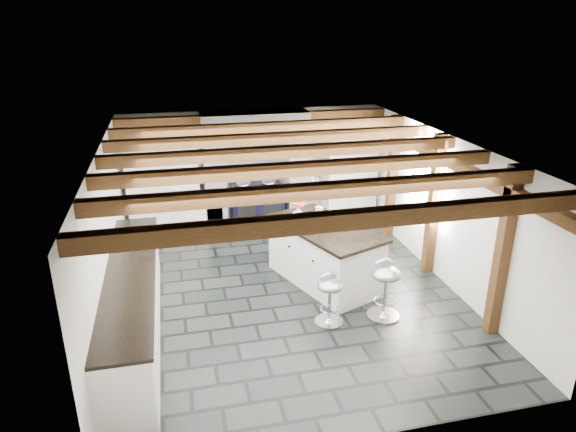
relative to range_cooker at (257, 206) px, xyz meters
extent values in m
plane|color=black|center=(0.00, -2.68, -0.47)|extent=(6.00, 6.00, 0.00)
plane|color=silver|center=(0.00, 0.32, 0.68)|extent=(5.00, 0.00, 5.00)
plane|color=silver|center=(-2.50, -2.68, 0.68)|extent=(0.00, 6.00, 6.00)
plane|color=silver|center=(2.50, -2.68, 0.68)|extent=(0.00, 6.00, 6.00)
plane|color=white|center=(0.00, -2.68, 1.83)|extent=(6.00, 6.00, 0.00)
cube|color=white|center=(-0.80, 0.02, 0.48)|extent=(0.40, 0.60, 1.90)
cube|color=white|center=(0.80, 0.02, 0.48)|extent=(0.40, 0.60, 1.90)
cube|color=brown|center=(0.00, 0.02, 1.52)|extent=(2.10, 0.65, 0.18)
cube|color=white|center=(0.00, 0.02, 1.68)|extent=(2.00, 0.60, 0.31)
cube|color=black|center=(0.00, -0.30, 1.58)|extent=(1.00, 0.03, 0.22)
cube|color=silver|center=(0.00, -0.31, 1.58)|extent=(0.90, 0.01, 0.14)
cube|color=white|center=(-1.75, 0.02, 0.53)|extent=(1.30, 0.58, 2.00)
cube|color=white|center=(1.90, 0.02, 0.53)|extent=(1.00, 0.58, 2.00)
cube|color=white|center=(-2.20, -3.28, -0.03)|extent=(0.60, 3.80, 0.88)
cube|color=black|center=(-2.20, -3.28, 0.43)|extent=(0.64, 3.80, 0.04)
cube|color=white|center=(-1.05, 0.02, -0.03)|extent=(0.70, 0.60, 0.88)
cube|color=black|center=(-1.05, 0.02, 0.43)|extent=(0.74, 0.64, 0.04)
cube|color=brown|center=(2.42, -2.68, 1.48)|extent=(0.15, 5.80, 0.14)
plane|color=white|center=(2.48, -2.08, 1.08)|extent=(0.00, 0.90, 0.90)
cube|color=brown|center=(0.00, -5.28, 1.74)|extent=(5.00, 0.16, 0.16)
cube|color=brown|center=(0.00, -4.41, 1.74)|extent=(5.00, 0.16, 0.16)
cube|color=brown|center=(0.00, -3.54, 1.74)|extent=(5.00, 0.16, 0.16)
cube|color=brown|center=(0.00, -2.68, 1.74)|extent=(5.00, 0.16, 0.16)
cube|color=brown|center=(0.00, -1.81, 1.74)|extent=(5.00, 0.16, 0.16)
cube|color=brown|center=(0.00, -0.94, 1.74)|extent=(5.00, 0.16, 0.16)
cube|color=brown|center=(0.00, -0.08, 1.74)|extent=(5.00, 0.16, 0.16)
cube|color=brown|center=(2.42, -4.28, 0.68)|extent=(0.15, 0.15, 2.30)
cube|color=brown|center=(2.42, -2.48, 0.68)|extent=(0.15, 0.15, 2.30)
cube|color=brown|center=(2.42, -0.88, 0.68)|extent=(0.15, 0.15, 2.30)
cylinder|color=black|center=(0.45, -2.73, 1.46)|extent=(0.01, 0.01, 0.56)
cylinder|color=white|center=(0.45, -2.73, 1.13)|extent=(0.09, 0.09, 0.22)
cylinder|color=black|center=(0.50, -2.43, 1.46)|extent=(0.01, 0.01, 0.56)
cylinder|color=white|center=(0.50, -2.43, 1.13)|extent=(0.09, 0.09, 0.22)
cylinder|color=black|center=(0.55, -2.13, 1.46)|extent=(0.01, 0.01, 0.56)
cylinder|color=white|center=(0.55, -2.13, 1.13)|extent=(0.09, 0.09, 0.22)
cube|color=black|center=(0.00, 0.00, -0.02)|extent=(1.00, 0.60, 0.90)
ellipsoid|color=silver|center=(-0.25, 0.00, 0.46)|extent=(0.28, 0.28, 0.11)
ellipsoid|color=silver|center=(0.25, 0.00, 0.46)|extent=(0.28, 0.28, 0.11)
cylinder|color=silver|center=(0.00, -0.32, 0.35)|extent=(0.95, 0.03, 0.03)
cube|color=black|center=(-0.25, -0.30, -0.02)|extent=(0.35, 0.02, 0.30)
cube|color=black|center=(0.25, -0.30, -0.02)|extent=(0.35, 0.02, 0.30)
cube|color=white|center=(0.65, -2.44, -0.02)|extent=(1.51, 2.03, 0.89)
cube|color=black|center=(0.65, -2.44, 0.45)|extent=(1.61, 2.13, 0.05)
imported|color=white|center=(0.33, -2.02, 0.57)|extent=(0.24, 0.24, 0.19)
ellipsoid|color=#ED5621|center=(0.33, -2.02, 0.73)|extent=(0.20, 0.20, 0.12)
cylinder|color=white|center=(0.66, -2.06, 0.57)|extent=(0.12, 0.12, 0.18)
imported|color=white|center=(0.78, -2.50, 0.51)|extent=(0.34, 0.34, 0.06)
cylinder|color=white|center=(0.87, -2.30, 0.53)|extent=(0.05, 0.05, 0.10)
cylinder|color=white|center=(0.87, -2.30, 0.58)|extent=(0.22, 0.22, 0.02)
cylinder|color=#D6B68F|center=(0.87, -2.30, 0.63)|extent=(0.17, 0.17, 0.07)
cylinder|color=silver|center=(1.16, -3.63, -0.45)|extent=(0.46, 0.46, 0.03)
cone|color=silver|center=(1.16, -3.63, -0.40)|extent=(0.21, 0.21, 0.08)
cylinder|color=silver|center=(1.16, -3.63, -0.12)|extent=(0.05, 0.05, 0.58)
torus|color=silver|center=(1.16, -3.63, -0.21)|extent=(0.29, 0.29, 0.02)
ellipsoid|color=#979AA4|center=(1.16, -3.63, 0.20)|extent=(0.47, 0.47, 0.19)
ellipsoid|color=#979AA4|center=(1.15, -3.52, 0.31)|extent=(0.30, 0.15, 0.16)
cylinder|color=silver|center=(0.37, -3.60, -0.45)|extent=(0.39, 0.39, 0.03)
cone|color=silver|center=(0.37, -3.60, -0.41)|extent=(0.18, 0.18, 0.07)
cylinder|color=silver|center=(0.37, -3.60, -0.17)|extent=(0.04, 0.04, 0.49)
torus|color=silver|center=(0.37, -3.60, -0.25)|extent=(0.25, 0.25, 0.02)
ellipsoid|color=#979AA4|center=(0.37, -3.60, 0.11)|extent=(0.44, 0.44, 0.16)
ellipsoid|color=#979AA4|center=(0.35, -3.51, 0.20)|extent=(0.27, 0.16, 0.14)
camera|label=1|loc=(-1.56, -9.38, 3.46)|focal=32.00mm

